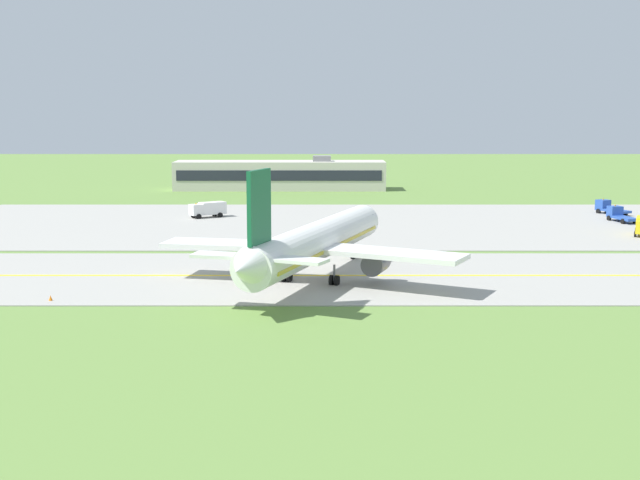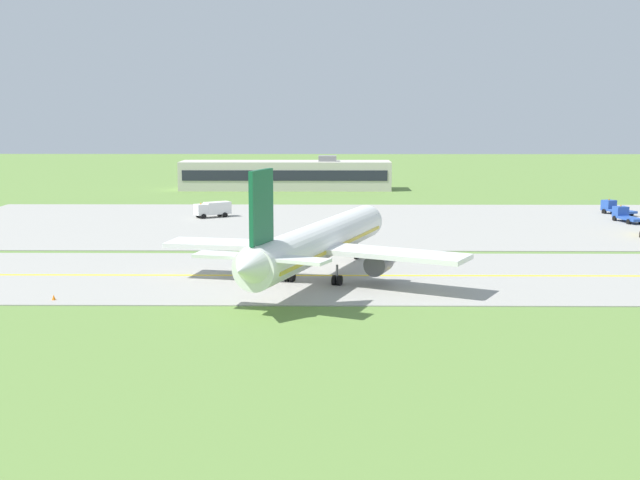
% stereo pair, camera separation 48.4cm
% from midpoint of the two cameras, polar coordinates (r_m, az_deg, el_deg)
% --- Properties ---
extents(ground_plane, '(500.00, 500.00, 0.00)m').
position_cam_midpoint_polar(ground_plane, '(90.44, 0.36, -2.49)').
color(ground_plane, olive).
extents(taxiway_strip, '(240.00, 28.00, 0.10)m').
position_cam_midpoint_polar(taxiway_strip, '(90.43, 0.36, -2.46)').
color(taxiway_strip, '#9E9B93').
rests_on(taxiway_strip, ground).
extents(apron_pad, '(140.00, 52.00, 0.10)m').
position_cam_midpoint_polar(apron_pad, '(132.22, 4.75, 1.13)').
color(apron_pad, '#9E9B93').
rests_on(apron_pad, ground).
extents(taxiway_centreline, '(220.00, 0.60, 0.01)m').
position_cam_midpoint_polar(taxiway_centreline, '(90.42, 0.36, -2.43)').
color(taxiway_centreline, yellow).
rests_on(taxiway_centreline, taxiway_strip).
extents(airplane_lead, '(31.63, 38.46, 12.70)m').
position_cam_midpoint_polar(airplane_lead, '(87.14, 0.04, -0.17)').
color(airplane_lead, white).
rests_on(airplane_lead, ground).
extents(service_truck_fuel, '(6.15, 4.98, 2.60)m').
position_cam_midpoint_polar(service_truck_fuel, '(140.09, -7.21, 2.14)').
color(service_truck_fuel, silver).
rests_on(service_truck_fuel, ground).
extents(service_truck_catering, '(3.38, 6.69, 2.59)m').
position_cam_midpoint_polar(service_truck_catering, '(142.24, 20.14, 1.62)').
color(service_truck_catering, '#264CA5').
rests_on(service_truck_catering, ground).
extents(service_truck_pushback, '(4.72, 6.64, 2.59)m').
position_cam_midpoint_polar(service_truck_pushback, '(151.83, 19.49, 2.08)').
color(service_truck_pushback, '#264CA5').
rests_on(service_truck_pushback, ground).
extents(terminal_building, '(46.93, 9.56, 7.58)m').
position_cam_midpoint_polar(terminal_building, '(188.31, -2.27, 4.43)').
color(terminal_building, beige).
rests_on(terminal_building, ground).
extents(traffic_cone_near_edge, '(0.44, 0.44, 0.60)m').
position_cam_midpoint_polar(traffic_cone_near_edge, '(103.05, 2.97, -0.92)').
color(traffic_cone_near_edge, orange).
rests_on(traffic_cone_near_edge, ground).
extents(traffic_cone_mid_edge, '(0.44, 0.44, 0.60)m').
position_cam_midpoint_polar(traffic_cone_mid_edge, '(82.70, -17.54, -3.78)').
color(traffic_cone_mid_edge, orange).
rests_on(traffic_cone_mid_edge, ground).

